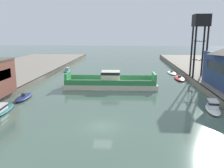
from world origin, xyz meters
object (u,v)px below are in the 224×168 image
Objects in this scene: moored_boat_far_left at (179,78)px; moored_boat_far_right at (0,110)px; moored_boat_near_right at (24,97)px; moored_boat_mid_right at (172,73)px; chain_ferry at (111,82)px; crane_tower at (201,27)px; moored_boat_near_left at (213,107)px; moored_boat_mid_left at (67,70)px.

moored_boat_far_right is at bearing -138.88° from moored_boat_far_left.
moored_boat_near_right is 0.97× the size of moored_boat_mid_right.
chain_ferry is 20.52m from moored_boat_far_left.
crane_tower is at bearing 35.05° from moored_boat_far_right.
moored_boat_mid_right is (17.20, 19.61, -0.90)m from chain_ferry.
moored_boat_mid_right is 18.59m from crane_tower.
crane_tower is at bearing 80.63° from moored_boat_near_left.
moored_boat_far_right is 0.52× the size of crane_tower.
moored_boat_far_left is at bearing 32.36° from moored_boat_near_right.
chain_ferry is 18.95m from moored_boat_near_right.
chain_ferry is 24.40m from moored_boat_far_right.
crane_tower is at bearing 18.83° from chain_ferry.
moored_boat_near_left reaches higher than moored_boat_mid_left.
moored_boat_near_right is 0.85× the size of moored_boat_far_right.
moored_boat_near_right is at bearing -147.64° from moored_boat_far_left.
moored_boat_near_right is at bearing -137.34° from moored_boat_mid_right.
moored_boat_near_right is 43.07m from crane_tower.
moored_boat_mid_left is 0.34× the size of crane_tower.
moored_boat_mid_left is at bearing 161.97° from moored_boat_far_left.
moored_boat_far_left reaches higher than moored_boat_mid_right.
chain_ferry reaches higher than moored_boat_near_left.
moored_boat_near_right is 1.31× the size of moored_boat_mid_left.
crane_tower is at bearing -20.82° from moored_boat_mid_left.
moored_boat_near_left is 26.16m from crane_tower.
moored_boat_near_right is 31.99m from moored_boat_mid_left.
moored_boat_mid_right is at bearing 42.66° from moored_boat_near_right.
crane_tower is at bearing -41.67° from moored_boat_far_left.
moored_boat_near_left reaches higher than moored_boat_near_right.
moored_boat_near_left is at bearing -90.26° from moored_boat_far_left.
moored_boat_mid_right is 0.87× the size of moored_boat_far_right.
chain_ferry is at bearing 34.27° from moored_boat_near_right.
crane_tower reaches higher than moored_boat_far_left.
moored_boat_far_left is at bearing 138.33° from crane_tower.
moored_boat_far_left is at bearing 41.12° from moored_boat_far_right.
moored_boat_far_left is 0.51× the size of crane_tower.
moored_boat_far_right reaches higher than moored_boat_mid_left.
moored_boat_far_right reaches higher than moored_boat_far_left.
moored_boat_near_left is at bearing -47.64° from moored_boat_mid_left.
chain_ferry is 2.70× the size of moored_boat_far_left.
chain_ferry reaches higher than moored_boat_far_right.
moored_boat_far_right is at bearing -174.10° from moored_boat_near_left.
chain_ferry is 23.23m from moored_boat_near_left.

